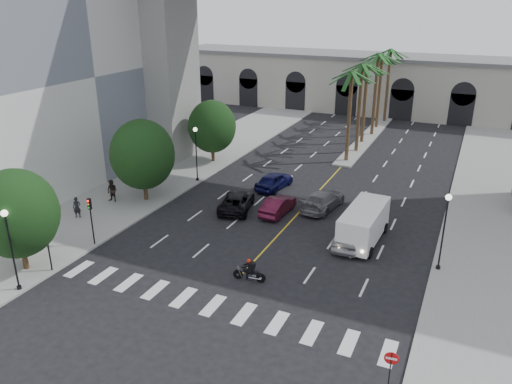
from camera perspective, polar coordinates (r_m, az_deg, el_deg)
name	(u,v)px	position (r m, az deg, el deg)	size (l,w,h in m)	color
ground	(225,292)	(30.69, -3.55, -11.39)	(140.00, 140.00, 0.00)	black
sidewalk_left	(160,179)	(49.39, -10.88, 1.48)	(8.00, 100.00, 0.15)	gray
sidewalk_right	(498,236)	(41.22, 25.97, -4.54)	(8.00, 100.00, 0.15)	gray
median	(367,138)	(64.06, 12.55, 6.00)	(2.00, 24.00, 0.20)	gray
building_left	(27,68)	(52.80, -24.66, 12.72)	(16.50, 32.50, 20.60)	silver
pier_building	(394,84)	(79.59, 15.54, 11.77)	(71.00, 10.50, 8.50)	#B3B0A1
palm_a	(352,76)	(52.68, 10.90, 12.88)	(3.20, 3.20, 10.30)	#47331E
palm_b	(362,69)	(56.48, 12.05, 13.63)	(3.20, 3.20, 10.60)	#47331E
palm_c	(367,68)	(60.47, 12.62, 13.64)	(3.20, 3.20, 10.10)	#47331E
palm_d	(378,58)	(64.21, 13.79, 14.64)	(3.20, 3.20, 10.90)	#47331E
palm_e	(382,58)	(68.21, 14.24, 14.58)	(3.20, 3.20, 10.40)	#47331E
palm_f	(391,53)	(72.05, 15.13, 15.05)	(3.20, 3.20, 10.70)	#47331E
street_tree_near	(16,214)	(34.45, -25.72, -2.24)	(5.20, 5.20, 6.89)	#382616
street_tree_mid	(142,155)	(43.15, -12.84, 4.20)	(5.44, 5.44, 7.21)	#382616
street_tree_far	(212,127)	(52.89, -5.04, 7.46)	(5.04, 5.04, 6.68)	#382616
lamp_post_left_near	(10,244)	(32.48, -26.27, -5.30)	(0.40, 0.40, 5.35)	black
lamp_post_left_far	(196,149)	(47.30, -6.86, 4.85)	(0.40, 0.40, 5.35)	black
lamp_post_right	(444,226)	(33.47, 20.73, -3.63)	(0.40, 0.40, 5.35)	black
traffic_signal_near	(47,237)	(34.12, -22.82, -4.78)	(0.25, 0.18, 3.65)	black
traffic_signal_far	(91,214)	(36.62, -18.37, -2.37)	(0.25, 0.18, 3.65)	black
motorcycle_rider	(250,271)	(31.41, -0.67, -9.01)	(2.12, 0.57, 1.53)	black
car_a	(351,234)	(36.31, 10.81, -4.70)	(2.01, 5.00, 1.70)	#9D9CA1
car_b	(278,205)	(40.71, 2.54, -1.55)	(1.53, 4.39, 1.45)	#430D20
car_c	(237,201)	(41.52, -2.24, -1.08)	(2.37, 5.14, 1.43)	black
car_d	(323,200)	(42.01, 7.64, -0.89)	(2.20, 5.41, 1.57)	slate
car_e	(274,181)	(46.02, 2.10, 1.32)	(1.86, 4.62, 1.57)	#0E0F42
cargo_van	(364,224)	(36.59, 12.19, -3.54)	(2.70, 6.25, 2.62)	white
pedestrian_a	(77,207)	(42.07, -19.78, -1.67)	(0.62, 0.41, 1.71)	black
pedestrian_b	(112,191)	(44.35, -16.13, 0.12)	(0.94, 0.74, 1.94)	black
do_not_enter_sign	(391,366)	(23.36, 15.13, -18.62)	(0.63, 0.11, 2.57)	black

